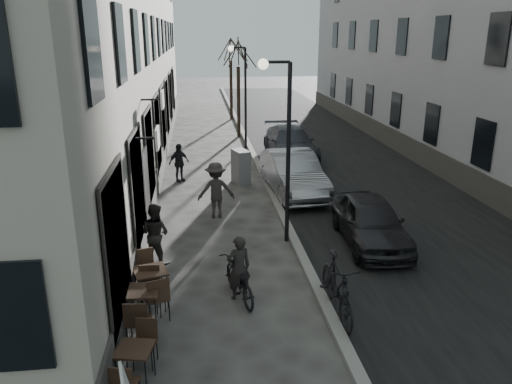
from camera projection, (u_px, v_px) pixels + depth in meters
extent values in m
plane|color=#353230|center=(347.00, 378.00, 8.69)|extent=(120.00, 120.00, 0.00)
cube|color=black|center=(329.00, 155.00, 24.24)|extent=(7.30, 60.00, 0.00)
cube|color=slate|center=(254.00, 156.00, 23.81)|extent=(0.25, 60.00, 0.12)
cylinder|color=black|center=(288.00, 156.00, 13.59)|extent=(0.12, 0.12, 5.00)
cylinder|color=black|center=(277.00, 62.00, 12.78)|extent=(0.70, 0.08, 0.08)
sphere|color=#FFF2CC|center=(263.00, 64.00, 12.76)|extent=(0.28, 0.28, 0.28)
cylinder|color=black|center=(246.00, 99.00, 24.93)|extent=(0.12, 0.12, 5.00)
cylinder|color=black|center=(238.00, 47.00, 24.12)|extent=(0.70, 0.08, 0.08)
sphere|color=#FFF2CC|center=(231.00, 49.00, 24.10)|extent=(0.28, 0.28, 0.28)
cylinder|color=black|center=(239.00, 102.00, 27.92)|extent=(0.20, 0.20, 3.90)
cylinder|color=black|center=(231.00, 90.00, 33.59)|extent=(0.20, 0.20, 3.90)
cube|color=black|center=(134.00, 349.00, 8.32)|extent=(0.69, 0.69, 0.04)
cylinder|color=black|center=(117.00, 376.00, 8.21)|extent=(0.02, 0.02, 0.68)
cylinder|color=black|center=(146.00, 378.00, 8.17)|extent=(0.02, 0.02, 0.68)
cylinder|color=black|center=(126.00, 358.00, 8.68)|extent=(0.02, 0.02, 0.68)
cylinder|color=black|center=(154.00, 359.00, 8.64)|extent=(0.02, 0.02, 0.68)
cube|color=black|center=(143.00, 291.00, 9.98)|extent=(0.72, 0.72, 0.04)
cylinder|color=black|center=(127.00, 317.00, 9.83)|extent=(0.03, 0.03, 0.78)
cylinder|color=black|center=(156.00, 316.00, 9.85)|extent=(0.03, 0.03, 0.78)
cylinder|color=black|center=(133.00, 302.00, 10.36)|extent=(0.03, 0.03, 0.78)
cylinder|color=black|center=(160.00, 301.00, 10.38)|extent=(0.03, 0.03, 0.78)
cube|color=black|center=(150.00, 271.00, 10.77)|extent=(0.85, 0.85, 0.04)
cylinder|color=black|center=(141.00, 297.00, 10.54)|extent=(0.03, 0.03, 0.80)
cylinder|color=black|center=(167.00, 292.00, 10.75)|extent=(0.03, 0.03, 0.80)
cylinder|color=black|center=(136.00, 285.00, 11.04)|extent=(0.03, 0.03, 0.80)
cylinder|color=black|center=(162.00, 280.00, 11.25)|extent=(0.03, 0.03, 0.80)
cube|color=slate|center=(241.00, 167.00, 19.58)|extent=(0.74, 1.00, 1.34)
imported|color=black|center=(239.00, 279.00, 11.15)|extent=(1.03, 1.85, 0.92)
imported|color=black|center=(239.00, 268.00, 11.06)|extent=(0.62, 0.48, 1.50)
imported|color=#272522|center=(155.00, 234.00, 12.76)|extent=(1.00, 0.95, 1.63)
imported|color=#2E2A28|center=(216.00, 190.00, 15.92)|extent=(1.21, 0.73, 1.83)
imported|color=black|center=(179.00, 163.00, 19.83)|extent=(0.96, 0.81, 1.53)
imported|color=black|center=(370.00, 221.00, 13.99)|extent=(1.74, 3.99, 1.34)
imported|color=gray|center=(293.00, 173.00, 18.35)|extent=(1.98, 4.78, 1.54)
imported|color=#34363E|center=(290.00, 143.00, 23.49)|extent=(2.14, 5.01, 1.44)
imported|color=black|center=(337.00, 287.00, 10.42)|extent=(0.64, 2.19, 1.31)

